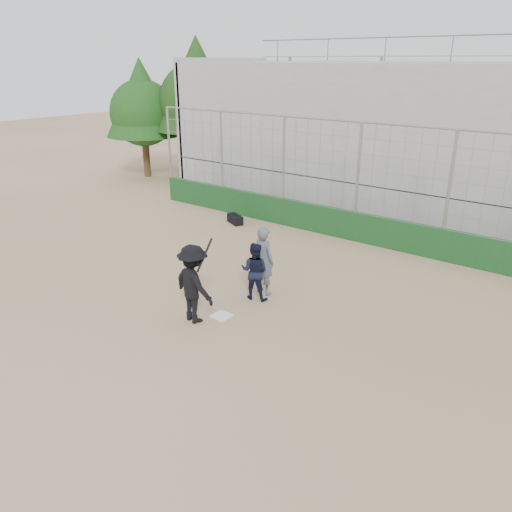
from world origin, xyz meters
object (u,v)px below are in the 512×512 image
Objects in this scene: umpire at (264,264)px; batter_at_plate at (194,284)px; catcher_crouched at (254,280)px; equipment_bag at (235,219)px.

batter_at_plate is at bearing 90.18° from umpire.
equipment_bag is at bearing 134.00° from catcher_crouched.
batter_at_plate is 2.26m from umpire.
catcher_crouched is 6.54m from equipment_bag.
batter_at_plate reaches higher than umpire.
umpire is 1.98× the size of equipment_bag.
equipment_bag is (-4.54, 4.70, -0.36)m from catcher_crouched.
equipment_bag is at bearing 122.35° from batter_at_plate.
catcher_crouched is at bearing 76.55° from batter_at_plate.
batter_at_plate is 1.93× the size of catcher_crouched.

